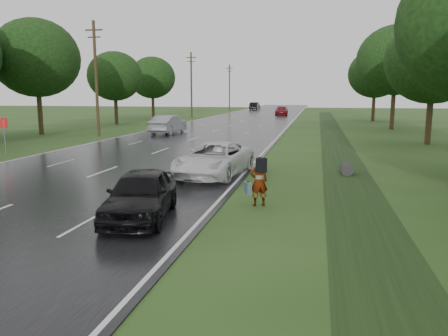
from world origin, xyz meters
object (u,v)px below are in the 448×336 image
road_sign (4,129)px  silver_sedan (168,124)px  pedestrian (258,181)px  white_pickup (214,159)px  dark_sedan (141,194)px

road_sign → silver_sedan: road_sign is taller
pedestrian → silver_sedan: bearing=-89.0°
white_pickup → silver_sedan: bearing=122.0°
road_sign → white_pickup: road_sign is taller
road_sign → white_pickup: size_ratio=0.42×
pedestrian → silver_sedan: (-11.80, 24.72, 0.04)m
pedestrian → white_pickup: bearing=-85.8°
road_sign → dark_sedan: 17.43m
pedestrian → road_sign: bearing=-52.1°
pedestrian → white_pickup: pedestrian is taller
white_pickup → dark_sedan: 7.26m
road_sign → silver_sedan: 16.74m
road_sign → silver_sedan: (4.88, 15.99, -0.73)m
road_sign → pedestrian: (16.69, -8.73, -0.77)m
white_pickup → dark_sedan: size_ratio=1.25×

